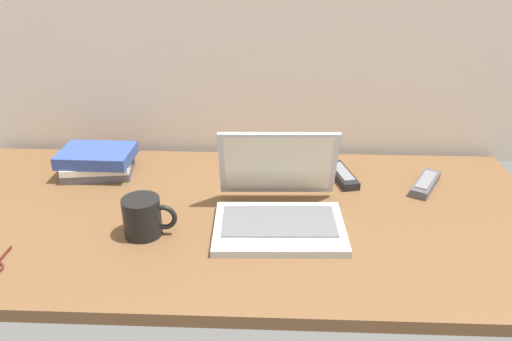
# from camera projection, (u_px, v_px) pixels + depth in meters

# --- Properties ---
(desk) EXTENTS (1.60, 0.76, 0.03)m
(desk) POSITION_uv_depth(u_px,v_px,m) (233.00, 217.00, 1.28)
(desk) COLOR brown
(desk) RESTS_ON ground
(laptop) EXTENTS (0.32, 0.30, 0.21)m
(laptop) POSITION_uv_depth(u_px,v_px,m) (279.00, 205.00, 1.22)
(laptop) COLOR #B2B5BA
(laptop) RESTS_ON desk
(coffee_mug) EXTENTS (0.13, 0.09, 0.09)m
(coffee_mug) POSITION_uv_depth(u_px,v_px,m) (143.00, 216.00, 1.17)
(coffee_mug) COLOR black
(coffee_mug) RESTS_ON desk
(remote_control_near) EXTENTS (0.08, 0.17, 0.02)m
(remote_control_near) POSITION_uv_depth(u_px,v_px,m) (342.00, 175.00, 1.44)
(remote_control_near) COLOR black
(remote_control_near) RESTS_ON desk
(remote_control_far) EXTENTS (0.12, 0.16, 0.02)m
(remote_control_far) POSITION_uv_depth(u_px,v_px,m) (426.00, 183.00, 1.40)
(remote_control_far) COLOR #4C4C51
(remote_control_far) RESTS_ON desk
(book_stack) EXTENTS (0.21, 0.16, 0.08)m
(book_stack) POSITION_uv_depth(u_px,v_px,m) (98.00, 161.00, 1.46)
(book_stack) COLOR #595960
(book_stack) RESTS_ON desk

